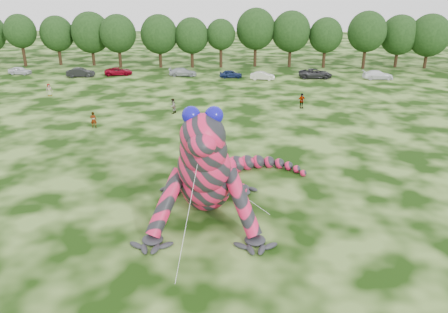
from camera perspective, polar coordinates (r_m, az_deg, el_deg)
ground at (r=28.62m, az=-7.75°, el=-9.56°), size 240.00×240.00×0.00m
inflatable_gecko at (r=30.01m, az=-2.27°, el=1.00°), size 14.39×16.94×8.28m
tree_3 at (r=91.16m, az=-24.92°, el=13.59°), size 5.81×5.23×9.44m
tree_4 at (r=90.16m, az=-20.89°, el=13.97°), size 6.22×5.60×9.06m
tree_5 at (r=87.58m, az=-16.94°, el=14.49°), size 7.16×6.44×9.80m
tree_6 at (r=84.32m, az=-13.61°, el=14.45°), size 6.52×5.86×9.49m
tree_7 at (r=82.77m, az=-8.42°, el=14.68°), size 6.68×6.01×9.48m
tree_8 at (r=82.14m, az=-4.23°, el=14.60°), size 6.14×5.53×8.94m
tree_9 at (r=82.11m, az=-0.41°, el=14.56°), size 5.27×4.74×8.68m
tree_10 at (r=83.18m, az=4.14°, el=15.24°), size 7.09×6.38×10.50m
tree_11 at (r=83.28m, az=8.70°, el=14.91°), size 7.01×6.31×10.07m
tree_12 at (r=83.81m, az=13.08°, el=14.27°), size 5.99×5.39×8.97m
tree_13 at (r=84.74m, az=18.06°, el=14.26°), size 6.83×6.15×10.13m
tree_14 at (r=88.17m, az=21.84°, el=13.80°), size 6.82×6.14×9.40m
tree_15 at (r=89.04m, az=25.17°, el=13.46°), size 7.17×6.45×9.63m
car_0 at (r=83.74m, az=-25.12°, el=10.13°), size 4.00×2.00×1.31m
car_1 at (r=77.68m, az=-18.22°, el=10.38°), size 4.62×1.99×1.48m
car_2 at (r=77.55m, az=-13.61°, el=10.76°), size 4.99×3.04×1.29m
car_3 at (r=75.07m, az=-5.41°, el=10.93°), size 4.68×2.04×1.34m
car_4 at (r=73.31m, az=0.89°, el=10.74°), size 3.83×1.76×1.27m
car_5 at (r=72.00m, az=5.05°, el=10.46°), size 4.03×1.74×1.29m
car_6 at (r=74.57m, az=11.86°, el=10.57°), size 5.47×2.56×1.51m
car_7 at (r=76.35m, az=19.47°, el=10.01°), size 4.87×2.02×1.41m
spectator_1 at (r=53.11m, az=-6.71°, el=6.55°), size 1.00×1.10×1.83m
spectator_5 at (r=44.78m, az=-1.11°, el=3.71°), size 1.25×1.64×1.73m
spectator_0 at (r=49.49m, az=-16.68°, el=4.61°), size 0.72×0.53×1.80m
spectator_4 at (r=66.00m, az=-21.87°, el=8.10°), size 0.97×0.93×1.68m
spectator_3 at (r=55.88m, az=10.10°, el=7.17°), size 1.20×0.90×1.90m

